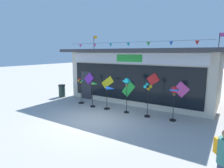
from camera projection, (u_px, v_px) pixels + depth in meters
ground_plane at (93, 120)px, 9.51m from camera, size 80.00×80.00×0.00m
kite_shop_building at (144, 74)px, 13.71m from camera, size 10.06×5.66×4.71m
wind_spinner_far_left at (81, 91)px, 12.54m from camera, size 0.38×0.38×1.69m
wind_spinner_left at (94, 91)px, 11.62m from camera, size 0.60×0.31×1.56m
wind_spinner_center_left at (110, 93)px, 11.10m from camera, size 0.74×0.37×1.40m
wind_spinner_center_right at (127, 85)px, 10.44m from camera, size 0.33×0.33×1.97m
wind_spinner_right at (148, 93)px, 9.79m from camera, size 0.40×0.31×1.82m
wind_spinner_far_right at (174, 93)px, 9.22m from camera, size 0.35×0.35×1.74m
person_near_camera at (224, 162)px, 4.34m from camera, size 0.44×0.47×1.68m
trash_bin at (62, 91)px, 14.49m from camera, size 0.52×0.52×0.94m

